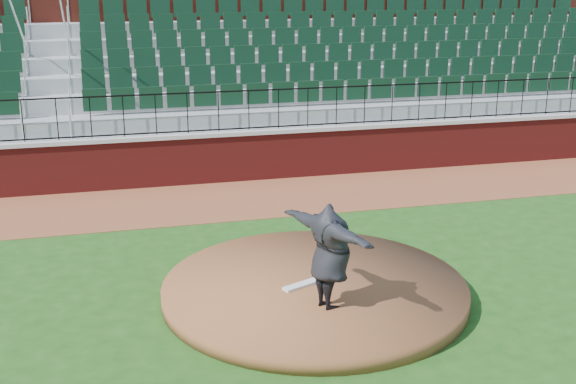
% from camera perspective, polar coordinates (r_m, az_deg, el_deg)
% --- Properties ---
extents(ground, '(90.00, 90.00, 0.00)m').
position_cam_1_polar(ground, '(12.51, 1.72, -7.66)').
color(ground, '#1B4614').
rests_on(ground, ground).
extents(warning_track, '(34.00, 3.20, 0.01)m').
position_cam_1_polar(warning_track, '(17.42, -3.17, -0.46)').
color(warning_track, brown).
rests_on(warning_track, ground).
extents(field_wall, '(34.00, 0.35, 1.20)m').
position_cam_1_polar(field_wall, '(18.77, -4.16, 2.68)').
color(field_wall, maroon).
rests_on(field_wall, ground).
extents(wall_cap, '(34.00, 0.45, 0.10)m').
position_cam_1_polar(wall_cap, '(18.63, -4.20, 4.62)').
color(wall_cap, '#B7B7B7').
rests_on(wall_cap, field_wall).
extents(wall_railing, '(34.00, 0.05, 1.00)m').
position_cam_1_polar(wall_railing, '(18.52, -4.24, 6.28)').
color(wall_railing, black).
rests_on(wall_railing, wall_cap).
extents(seating_stands, '(34.00, 5.10, 4.60)m').
position_cam_1_polar(seating_stands, '(21.09, -5.60, 8.92)').
color(seating_stands, gray).
rests_on(seating_stands, ground).
extents(concourse_wall, '(34.00, 0.50, 5.50)m').
position_cam_1_polar(concourse_wall, '(23.79, -6.70, 10.88)').
color(concourse_wall, maroon).
rests_on(concourse_wall, ground).
extents(pitchers_mound, '(5.02, 5.02, 0.25)m').
position_cam_1_polar(pitchers_mound, '(12.24, 2.07, -7.59)').
color(pitchers_mound, brown).
rests_on(pitchers_mound, ground).
extents(pitching_rubber, '(0.67, 0.41, 0.04)m').
position_cam_1_polar(pitching_rubber, '(12.04, 1.03, -7.24)').
color(pitching_rubber, silver).
rests_on(pitching_rubber, pitchers_mound).
extents(pitcher, '(1.26, 2.11, 1.67)m').
position_cam_1_polar(pitcher, '(11.05, 3.27, -4.98)').
color(pitcher, black).
rests_on(pitcher, pitchers_mound).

